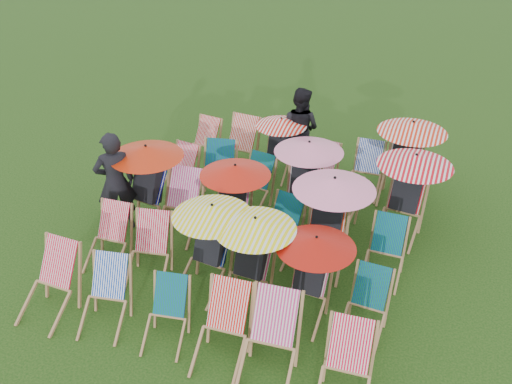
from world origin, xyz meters
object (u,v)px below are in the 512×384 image
(deckchair_0, at_px, (48,284))
(person_rear, at_px, (300,129))
(deckchair_5, at_px, (346,371))
(deckchair_29, at_px, (404,159))
(person_left, at_px, (115,182))

(deckchair_0, distance_m, person_rear, 5.56)
(deckchair_0, relative_size, deckchair_5, 1.06)
(deckchair_29, bearing_deg, person_rear, 169.87)
(deckchair_29, bearing_deg, person_left, -146.96)
(person_rear, bearing_deg, person_left, 65.68)
(deckchair_5, bearing_deg, deckchair_0, 176.13)
(person_left, bearing_deg, deckchair_0, 54.83)
(deckchair_5, xyz_separation_m, person_rear, (-2.19, 5.20, 0.38))
(deckchair_29, relative_size, person_rear, 0.86)
(deckchair_5, height_order, person_left, person_left)
(deckchair_29, distance_m, person_rear, 2.12)
(deckchair_0, relative_size, person_left, 0.55)
(deckchair_0, xyz_separation_m, person_rear, (1.92, 5.21, 0.35))
(deckchair_0, distance_m, person_left, 2.15)
(deckchair_0, xyz_separation_m, deckchair_5, (4.10, 0.00, -0.03))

